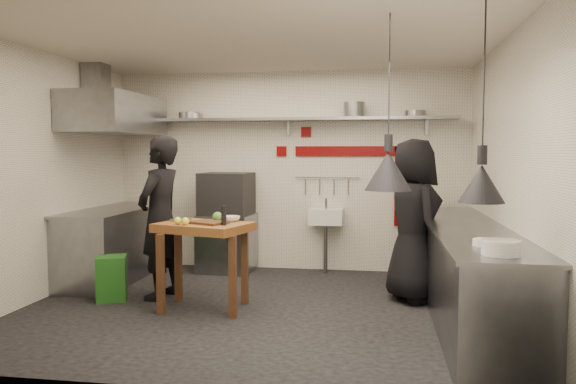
# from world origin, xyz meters

# --- Properties ---
(floor) EXTENTS (5.00, 5.00, 0.00)m
(floor) POSITION_xyz_m (0.00, 0.00, 0.00)
(floor) COLOR black
(floor) RESTS_ON ground
(ceiling) EXTENTS (5.00, 5.00, 0.00)m
(ceiling) POSITION_xyz_m (0.00, 0.00, 2.80)
(ceiling) COLOR beige
(ceiling) RESTS_ON floor
(wall_back) EXTENTS (5.00, 0.04, 2.80)m
(wall_back) POSITION_xyz_m (0.00, 2.10, 1.40)
(wall_back) COLOR silver
(wall_back) RESTS_ON floor
(wall_front) EXTENTS (5.00, 0.04, 2.80)m
(wall_front) POSITION_xyz_m (0.00, -2.10, 1.40)
(wall_front) COLOR silver
(wall_front) RESTS_ON floor
(wall_left) EXTENTS (0.04, 4.20, 2.80)m
(wall_left) POSITION_xyz_m (-2.50, 0.00, 1.40)
(wall_left) COLOR silver
(wall_left) RESTS_ON floor
(wall_right) EXTENTS (0.04, 4.20, 2.80)m
(wall_right) POSITION_xyz_m (2.50, 0.00, 1.40)
(wall_right) COLOR silver
(wall_right) RESTS_ON floor
(red_band_horiz) EXTENTS (1.70, 0.02, 0.14)m
(red_band_horiz) POSITION_xyz_m (0.95, 2.08, 1.68)
(red_band_horiz) COLOR #5F0405
(red_band_horiz) RESTS_ON wall_back
(red_band_vert) EXTENTS (0.14, 0.02, 1.10)m
(red_band_vert) POSITION_xyz_m (1.55, 2.08, 1.20)
(red_band_vert) COLOR #5F0405
(red_band_vert) RESTS_ON wall_back
(red_tile_a) EXTENTS (0.14, 0.02, 0.14)m
(red_tile_a) POSITION_xyz_m (0.25, 2.08, 1.95)
(red_tile_a) COLOR #5F0405
(red_tile_a) RESTS_ON wall_back
(red_tile_b) EXTENTS (0.14, 0.02, 0.14)m
(red_tile_b) POSITION_xyz_m (-0.10, 2.08, 1.68)
(red_tile_b) COLOR #5F0405
(red_tile_b) RESTS_ON wall_back
(back_shelf) EXTENTS (4.60, 0.34, 0.04)m
(back_shelf) POSITION_xyz_m (0.00, 1.92, 2.12)
(back_shelf) COLOR slate
(back_shelf) RESTS_ON wall_back
(shelf_bracket_left) EXTENTS (0.04, 0.06, 0.24)m
(shelf_bracket_left) POSITION_xyz_m (-1.90, 2.07, 2.02)
(shelf_bracket_left) COLOR slate
(shelf_bracket_left) RESTS_ON wall_back
(shelf_bracket_mid) EXTENTS (0.04, 0.06, 0.24)m
(shelf_bracket_mid) POSITION_xyz_m (0.00, 2.07, 2.02)
(shelf_bracket_mid) COLOR slate
(shelf_bracket_mid) RESTS_ON wall_back
(shelf_bracket_right) EXTENTS (0.04, 0.06, 0.24)m
(shelf_bracket_right) POSITION_xyz_m (1.90, 2.07, 2.02)
(shelf_bracket_right) COLOR slate
(shelf_bracket_right) RESTS_ON wall_back
(pan_far_left) EXTENTS (0.39, 0.39, 0.09)m
(pan_far_left) POSITION_xyz_m (-1.40, 1.92, 2.19)
(pan_far_left) COLOR slate
(pan_far_left) RESTS_ON back_shelf
(pan_mid_left) EXTENTS (0.28, 0.28, 0.07)m
(pan_mid_left) POSITION_xyz_m (-1.34, 1.92, 2.18)
(pan_mid_left) COLOR slate
(pan_mid_left) RESTS_ON back_shelf
(stock_pot) EXTENTS (0.29, 0.29, 0.20)m
(stock_pot) POSITION_xyz_m (0.93, 1.92, 2.24)
(stock_pot) COLOR slate
(stock_pot) RESTS_ON back_shelf
(pan_right) EXTENTS (0.34, 0.34, 0.08)m
(pan_right) POSITION_xyz_m (1.73, 1.92, 2.18)
(pan_right) COLOR slate
(pan_right) RESTS_ON back_shelf
(oven_stand) EXTENTS (0.76, 0.70, 0.80)m
(oven_stand) POSITION_xyz_m (-0.82, 1.78, 0.40)
(oven_stand) COLOR slate
(oven_stand) RESTS_ON floor
(combi_oven) EXTENTS (0.70, 0.66, 0.58)m
(combi_oven) POSITION_xyz_m (-0.82, 1.76, 1.09)
(combi_oven) COLOR black
(combi_oven) RESTS_ON oven_stand
(oven_door) EXTENTS (0.46, 0.06, 0.46)m
(oven_door) POSITION_xyz_m (-0.83, 1.49, 1.09)
(oven_door) COLOR #5F0405
(oven_door) RESTS_ON combi_oven
(oven_glass) EXTENTS (0.34, 0.04, 0.34)m
(oven_glass) POSITION_xyz_m (-0.81, 1.50, 1.09)
(oven_glass) COLOR black
(oven_glass) RESTS_ON oven_door
(hand_sink) EXTENTS (0.46, 0.34, 0.22)m
(hand_sink) POSITION_xyz_m (0.55, 1.92, 0.78)
(hand_sink) COLOR silver
(hand_sink) RESTS_ON wall_back
(sink_tap) EXTENTS (0.03, 0.03, 0.14)m
(sink_tap) POSITION_xyz_m (0.55, 1.92, 0.96)
(sink_tap) COLOR slate
(sink_tap) RESTS_ON hand_sink
(sink_drain) EXTENTS (0.06, 0.06, 0.66)m
(sink_drain) POSITION_xyz_m (0.55, 1.88, 0.34)
(sink_drain) COLOR slate
(sink_drain) RESTS_ON floor
(utensil_rail) EXTENTS (0.90, 0.02, 0.02)m
(utensil_rail) POSITION_xyz_m (0.55, 2.06, 1.32)
(utensil_rail) COLOR slate
(utensil_rail) RESTS_ON wall_back
(counter_right) EXTENTS (0.70, 3.80, 0.90)m
(counter_right) POSITION_xyz_m (2.15, 0.00, 0.45)
(counter_right) COLOR slate
(counter_right) RESTS_ON floor
(counter_right_top) EXTENTS (0.76, 3.90, 0.03)m
(counter_right_top) POSITION_xyz_m (2.15, 0.00, 0.92)
(counter_right_top) COLOR slate
(counter_right_top) RESTS_ON counter_right
(plate_stack) EXTENTS (0.28, 0.28, 0.11)m
(plate_stack) POSITION_xyz_m (2.12, -1.64, 0.99)
(plate_stack) COLOR silver
(plate_stack) RESTS_ON counter_right_top
(small_bowl_right) EXTENTS (0.28, 0.28, 0.05)m
(small_bowl_right) POSITION_xyz_m (2.10, -1.22, 0.96)
(small_bowl_right) COLOR silver
(small_bowl_right) RESTS_ON counter_right_top
(counter_left) EXTENTS (0.70, 1.90, 0.90)m
(counter_left) POSITION_xyz_m (-2.15, 1.05, 0.45)
(counter_left) COLOR slate
(counter_left) RESTS_ON floor
(counter_left_top) EXTENTS (0.76, 2.00, 0.03)m
(counter_left_top) POSITION_xyz_m (-2.15, 1.05, 0.92)
(counter_left_top) COLOR slate
(counter_left_top) RESTS_ON counter_left
(extractor_hood) EXTENTS (0.78, 1.60, 0.50)m
(extractor_hood) POSITION_xyz_m (-2.10, 1.05, 2.15)
(extractor_hood) COLOR slate
(extractor_hood) RESTS_ON ceiling
(hood_duct) EXTENTS (0.28, 0.28, 0.50)m
(hood_duct) POSITION_xyz_m (-2.35, 1.05, 2.55)
(hood_duct) COLOR slate
(hood_duct) RESTS_ON ceiling
(green_bin) EXTENTS (0.40, 0.40, 0.50)m
(green_bin) POSITION_xyz_m (-1.69, 0.06, 0.25)
(green_bin) COLOR #1E5A1A
(green_bin) RESTS_ON floor
(prep_table) EXTENTS (1.07, 0.88, 0.92)m
(prep_table) POSITION_xyz_m (-0.56, -0.12, 0.46)
(prep_table) COLOR brown
(prep_table) RESTS_ON floor
(cutting_board) EXTENTS (0.45, 0.39, 0.02)m
(cutting_board) POSITION_xyz_m (-0.49, -0.18, 0.93)
(cutting_board) COLOR #492B18
(cutting_board) RESTS_ON prep_table
(pepper_mill) EXTENTS (0.06, 0.06, 0.20)m
(pepper_mill) POSITION_xyz_m (-0.29, -0.27, 1.02)
(pepper_mill) COLOR black
(pepper_mill) RESTS_ON prep_table
(lemon_a) EXTENTS (0.09, 0.09, 0.07)m
(lemon_a) POSITION_xyz_m (-0.78, -0.29, 0.96)
(lemon_a) COLOR yellow
(lemon_a) RESTS_ON prep_table
(lemon_b) EXTENTS (0.10, 0.10, 0.08)m
(lemon_b) POSITION_xyz_m (-0.69, -0.31, 0.96)
(lemon_b) COLOR yellow
(lemon_b) RESTS_ON prep_table
(veg_ball) EXTENTS (0.13, 0.13, 0.11)m
(veg_ball) POSITION_xyz_m (-0.45, 0.03, 0.97)
(veg_ball) COLOR #488132
(veg_ball) RESTS_ON prep_table
(steel_tray) EXTENTS (0.20, 0.13, 0.03)m
(steel_tray) POSITION_xyz_m (-0.84, -0.02, 0.94)
(steel_tray) COLOR slate
(steel_tray) RESTS_ON prep_table
(bowl) EXTENTS (0.25, 0.25, 0.06)m
(bowl) POSITION_xyz_m (-0.30, 0.04, 0.95)
(bowl) COLOR silver
(bowl) RESTS_ON prep_table
(heat_lamp_near) EXTENTS (0.47, 0.47, 1.46)m
(heat_lamp_near) POSITION_xyz_m (1.33, -1.03, 2.07)
(heat_lamp_near) COLOR black
(heat_lamp_near) RESTS_ON ceiling
(heat_lamp_far) EXTENTS (0.38, 0.38, 1.51)m
(heat_lamp_far) POSITION_xyz_m (2.00, -1.53, 2.05)
(heat_lamp_far) COLOR black
(heat_lamp_far) RESTS_ON ceiling
(chef_left) EXTENTS (0.55, 0.74, 1.85)m
(chef_left) POSITION_xyz_m (-1.19, 0.25, 0.92)
(chef_left) COLOR black
(chef_left) RESTS_ON floor
(chef_right) EXTENTS (0.88, 1.04, 1.81)m
(chef_right) POSITION_xyz_m (1.65, 0.58, 0.91)
(chef_right) COLOR black
(chef_right) RESTS_ON floor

